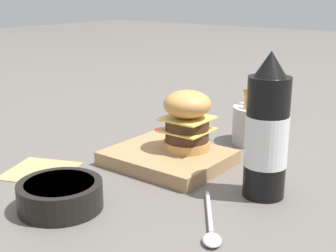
# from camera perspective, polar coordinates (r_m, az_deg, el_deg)

# --- Properties ---
(ground_plane) EXTENTS (6.00, 6.00, 0.00)m
(ground_plane) POSITION_cam_1_polar(r_m,az_deg,el_deg) (0.96, 1.07, -3.22)
(ground_plane) COLOR #5B5651
(serving_board) EXTENTS (0.21, 0.18, 0.03)m
(serving_board) POSITION_cam_1_polar(r_m,az_deg,el_deg) (0.89, 0.00, -3.89)
(serving_board) COLOR #A37A51
(serving_board) RESTS_ON ground_plane
(burger) EXTENTS (0.09, 0.09, 0.11)m
(burger) POSITION_cam_1_polar(r_m,az_deg,el_deg) (0.88, 2.34, 0.78)
(burger) COLOR tan
(burger) RESTS_ON serving_board
(ketchup_bottle) EXTENTS (0.07, 0.07, 0.23)m
(ketchup_bottle) POSITION_cam_1_polar(r_m,az_deg,el_deg) (0.75, 11.93, -0.91)
(ketchup_bottle) COLOR black
(ketchup_bottle) RESTS_ON ground_plane
(fries_basket) EXTENTS (0.10, 0.10, 0.14)m
(fries_basket) POSITION_cam_1_polar(r_m,az_deg,el_deg) (1.02, 10.68, 0.29)
(fries_basket) COLOR #B7B7BC
(fries_basket) RESTS_ON ground_plane
(side_bowl) EXTENTS (0.13, 0.13, 0.04)m
(side_bowl) POSITION_cam_1_polar(r_m,az_deg,el_deg) (0.73, -13.00, -8.13)
(side_bowl) COLOR black
(side_bowl) RESTS_ON ground_plane
(spoon) EXTENTS (0.11, 0.14, 0.01)m
(spoon) POSITION_cam_1_polar(r_m,az_deg,el_deg) (0.66, 5.24, -12.27)
(spoon) COLOR silver
(spoon) RESTS_ON ground_plane
(ketchup_puddle) EXTENTS (0.06, 0.06, 0.00)m
(ketchup_puddle) POSITION_cam_1_polar(r_m,az_deg,el_deg) (1.10, -0.36, -0.52)
(ketchup_puddle) COLOR #9E140F
(ketchup_puddle) RESTS_ON ground_plane
(parchment_square) EXTENTS (0.15, 0.15, 0.00)m
(parchment_square) POSITION_cam_1_polar(r_m,az_deg,el_deg) (0.89, -15.28, -5.24)
(parchment_square) COLOR tan
(parchment_square) RESTS_ON ground_plane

